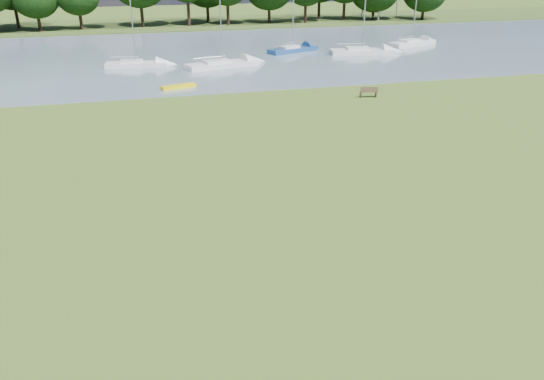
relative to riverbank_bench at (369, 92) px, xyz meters
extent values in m
plane|color=olive|center=(-14.98, -17.69, -0.45)|extent=(220.00, 220.00, 0.00)
cube|color=slate|center=(-14.98, 24.31, -0.45)|extent=(220.00, 40.00, 0.10)
cube|color=#4C6626|center=(-14.98, 54.31, -0.45)|extent=(220.00, 20.00, 0.40)
cube|color=brown|center=(-0.60, 0.19, -0.23)|extent=(0.16, 0.44, 0.45)
cube|color=brown|center=(0.63, -0.06, -0.23)|extent=(0.16, 0.44, 0.45)
cube|color=brown|center=(0.01, 0.06, 0.00)|extent=(1.51, 0.72, 0.05)
cube|color=brown|center=(-0.03, -0.13, 0.23)|extent=(1.44, 0.34, 0.44)
cube|color=yellow|center=(-14.87, 7.16, -0.25)|extent=(3.14, 1.60, 0.31)
cylinder|color=black|center=(-30.98, 50.31, 1.59)|extent=(0.45, 0.45, 3.69)
cylinder|color=black|center=(-23.98, 50.31, 1.21)|extent=(0.45, 0.45, 2.91)
cylinder|color=black|center=(-16.98, 50.31, 1.34)|extent=(0.45, 0.45, 3.17)
cylinder|color=black|center=(-9.98, 50.31, 1.47)|extent=(0.45, 0.45, 3.43)
cylinder|color=black|center=(-2.98, 50.31, 1.59)|extent=(0.45, 0.45, 3.69)
cylinder|color=black|center=(4.02, 50.31, 1.21)|extent=(0.45, 0.45, 2.91)
cylinder|color=black|center=(11.02, 50.31, 1.34)|extent=(0.45, 0.45, 3.17)
cylinder|color=black|center=(18.02, 50.31, 1.47)|extent=(0.45, 0.45, 3.43)
cylinder|color=black|center=(25.02, 50.31, 1.59)|extent=(0.45, 0.45, 3.69)
cylinder|color=black|center=(32.02, 50.31, 1.21)|extent=(0.45, 0.45, 2.91)
cube|color=navy|center=(0.40, 22.67, -0.04)|extent=(6.68, 4.10, 0.72)
cube|color=white|center=(-0.08, 22.48, 0.40)|extent=(2.63, 2.17, 0.47)
cylinder|color=#A5A8AD|center=(0.40, 22.67, 3.84)|extent=(0.12, 0.12, 7.44)
cube|color=white|center=(7.90, 19.19, -0.02)|extent=(7.69, 3.22, 0.77)
cube|color=white|center=(7.31, 19.29, 0.45)|extent=(2.83, 2.03, 0.50)
cylinder|color=#A5A8AD|center=(7.90, 19.19, 4.86)|extent=(0.13, 0.13, 9.42)
cube|color=white|center=(16.80, 23.51, -0.01)|extent=(7.31, 4.33, 0.77)
cube|color=white|center=(16.27, 23.31, 0.46)|extent=(2.86, 2.32, 0.50)
cylinder|color=#A5A8AD|center=(16.80, 23.51, 4.55)|extent=(0.13, 0.13, 8.80)
cube|color=white|center=(-9.45, 15.63, -0.04)|extent=(8.00, 4.09, 0.72)
cube|color=white|center=(-10.04, 15.47, 0.40)|extent=(3.05, 2.34, 0.46)
cylinder|color=#A5A8AD|center=(-9.45, 15.63, 4.07)|extent=(0.12, 0.12, 7.90)
cube|color=white|center=(-18.10, 18.11, -0.07)|extent=(6.54, 2.74, 0.67)
cube|color=white|center=(-18.60, 18.19, 0.34)|extent=(2.41, 1.72, 0.43)
cylinder|color=#A5A8AD|center=(-18.10, 18.11, 3.69)|extent=(0.11, 0.11, 7.23)
camera|label=1|loc=(-18.90, -39.62, 10.37)|focal=35.00mm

